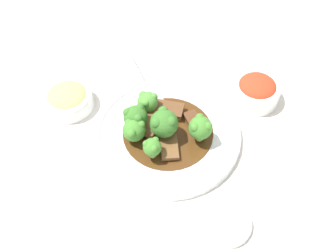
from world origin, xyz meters
The scene contains 17 objects.
ground_plane centered at (0.00, 0.00, 0.00)m, with size 4.00×4.00×0.00m, color silver.
main_plate centered at (0.00, 0.00, 0.01)m, with size 0.28×0.28×0.02m.
beef_strip_0 centered at (0.05, 0.00, 0.02)m, with size 0.03×0.06×0.01m.
beef_strip_1 centered at (-0.01, -0.04, 0.02)m, with size 0.04×0.06×0.01m.
beef_strip_2 centered at (-0.03, 0.02, 0.03)m, with size 0.06×0.06×0.01m.
beef_strip_3 centered at (0.01, 0.05, 0.03)m, with size 0.08×0.07×0.01m.
broccoli_floret_0 centered at (-0.07, 0.00, 0.04)m, with size 0.04×0.04×0.05m.
broccoli_floret_1 centered at (-0.04, -0.05, 0.05)m, with size 0.03×0.03×0.05m.
broccoli_floret_2 centered at (0.05, -0.03, 0.05)m, with size 0.04×0.04×0.06m.
broccoli_floret_3 centered at (-0.02, 0.06, 0.05)m, with size 0.04×0.04×0.05m.
broccoli_floret_4 centered at (-0.06, 0.03, 0.05)m, with size 0.05×0.05×0.05m.
broccoli_floret_5 centered at (-0.01, -0.01, 0.06)m, with size 0.05×0.05×0.06m.
serving_spoon centered at (-0.01, 0.09, 0.03)m, with size 0.05×0.21×0.01m.
side_bowl_kimchi centered at (0.20, 0.05, 0.03)m, with size 0.10×0.10×0.06m.
side_bowl_appetizer centered at (-0.18, 0.13, 0.02)m, with size 0.10×0.10×0.04m.
sauce_dish centered at (0.05, -0.20, 0.01)m, with size 0.08×0.08×0.01m.
paper_napkin centered at (-0.10, -0.19, 0.00)m, with size 0.13×0.12×0.01m.
Camera 1 is at (-0.12, -0.44, 0.63)m, focal length 42.00 mm.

